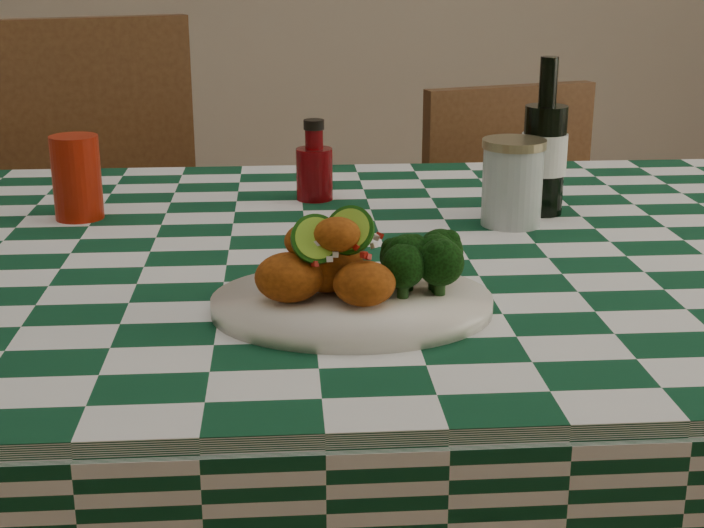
{
  "coord_description": "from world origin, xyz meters",
  "views": [
    {
      "loc": [
        -0.13,
        -1.24,
        1.16
      ],
      "look_at": [
        -0.06,
        -0.24,
        0.84
      ],
      "focal_mm": 50.0,
      "sensor_mm": 36.0,
      "label": 1
    }
  ],
  "objects_px": {
    "dining_table": "(381,505)",
    "mason_jar": "(512,183)",
    "plate": "(352,304)",
    "fried_chicken_pile": "(336,258)",
    "wooden_chair_right": "(544,305)",
    "beer_bottle": "(545,137)",
    "wooden_chair_left": "(116,283)",
    "ketchup_bottle": "(314,160)",
    "red_tumbler": "(77,178)"
  },
  "relations": [
    {
      "from": "plate",
      "to": "fried_chicken_pile",
      "type": "distance_m",
      "value": 0.06
    },
    {
      "from": "wooden_chair_left",
      "to": "ketchup_bottle",
      "type": "bearing_deg",
      "value": -67.47
    },
    {
      "from": "fried_chicken_pile",
      "to": "wooden_chair_left",
      "type": "height_order",
      "value": "wooden_chair_left"
    },
    {
      "from": "plate",
      "to": "fried_chicken_pile",
      "type": "bearing_deg",
      "value": 180.0
    },
    {
      "from": "dining_table",
      "to": "wooden_chair_right",
      "type": "relative_size",
      "value": 1.88
    },
    {
      "from": "red_tumbler",
      "to": "wooden_chair_left",
      "type": "distance_m",
      "value": 0.6
    },
    {
      "from": "wooden_chair_left",
      "to": "plate",
      "type": "bearing_deg",
      "value": -86.77
    },
    {
      "from": "dining_table",
      "to": "beer_bottle",
      "type": "xyz_separation_m",
      "value": [
        0.25,
        0.16,
        0.51
      ]
    },
    {
      "from": "red_tumbler",
      "to": "beer_bottle",
      "type": "bearing_deg",
      "value": -1.69
    },
    {
      "from": "plate",
      "to": "ketchup_bottle",
      "type": "height_order",
      "value": "ketchup_bottle"
    },
    {
      "from": "mason_jar",
      "to": "beer_bottle",
      "type": "height_order",
      "value": "beer_bottle"
    },
    {
      "from": "ketchup_bottle",
      "to": "wooden_chair_right",
      "type": "xyz_separation_m",
      "value": [
        0.5,
        0.42,
        -0.41
      ]
    },
    {
      "from": "beer_bottle",
      "to": "wooden_chair_left",
      "type": "height_order",
      "value": "wooden_chair_left"
    },
    {
      "from": "fried_chicken_pile",
      "to": "mason_jar",
      "type": "relative_size",
      "value": 1.12
    },
    {
      "from": "plate",
      "to": "red_tumbler",
      "type": "height_order",
      "value": "red_tumbler"
    },
    {
      "from": "wooden_chair_left",
      "to": "beer_bottle",
      "type": "bearing_deg",
      "value": -56.77
    },
    {
      "from": "wooden_chair_left",
      "to": "wooden_chair_right",
      "type": "bearing_deg",
      "value": -20.84
    },
    {
      "from": "dining_table",
      "to": "red_tumbler",
      "type": "distance_m",
      "value": 0.65
    },
    {
      "from": "mason_jar",
      "to": "beer_bottle",
      "type": "bearing_deg",
      "value": 45.27
    },
    {
      "from": "dining_table",
      "to": "plate",
      "type": "distance_m",
      "value": 0.47
    },
    {
      "from": "red_tumbler",
      "to": "mason_jar",
      "type": "bearing_deg",
      "value": -7.35
    },
    {
      "from": "fried_chicken_pile",
      "to": "beer_bottle",
      "type": "distance_m",
      "value": 0.52
    },
    {
      "from": "fried_chicken_pile",
      "to": "wooden_chair_left",
      "type": "relative_size",
      "value": 0.14
    },
    {
      "from": "beer_bottle",
      "to": "wooden_chair_left",
      "type": "relative_size",
      "value": 0.22
    },
    {
      "from": "red_tumbler",
      "to": "wooden_chair_left",
      "type": "bearing_deg",
      "value": 95.22
    },
    {
      "from": "plate",
      "to": "fried_chicken_pile",
      "type": "xyz_separation_m",
      "value": [
        -0.02,
        0.0,
        0.05
      ]
    },
    {
      "from": "dining_table",
      "to": "mason_jar",
      "type": "distance_m",
      "value": 0.5
    },
    {
      "from": "dining_table",
      "to": "ketchup_bottle",
      "type": "height_order",
      "value": "ketchup_bottle"
    },
    {
      "from": "plate",
      "to": "wooden_chair_left",
      "type": "xyz_separation_m",
      "value": [
        -0.42,
        0.92,
        -0.28
      ]
    },
    {
      "from": "fried_chicken_pile",
      "to": "ketchup_bottle",
      "type": "xyz_separation_m",
      "value": [
        -0.01,
        0.51,
        0.0
      ]
    },
    {
      "from": "dining_table",
      "to": "wooden_chair_left",
      "type": "xyz_separation_m",
      "value": [
        -0.48,
        0.68,
        0.12
      ]
    },
    {
      "from": "fried_chicken_pile",
      "to": "wooden_chair_right",
      "type": "xyz_separation_m",
      "value": [
        0.5,
        0.92,
        -0.41
      ]
    },
    {
      "from": "dining_table",
      "to": "mason_jar",
      "type": "relative_size",
      "value": 13.44
    },
    {
      "from": "plate",
      "to": "fried_chicken_pile",
      "type": "height_order",
      "value": "fried_chicken_pile"
    },
    {
      "from": "wooden_chair_right",
      "to": "wooden_chair_left",
      "type": "bearing_deg",
      "value": 163.38
    },
    {
      "from": "mason_jar",
      "to": "fried_chicken_pile",
      "type": "bearing_deg",
      "value": -128.65
    },
    {
      "from": "wooden_chair_left",
      "to": "wooden_chair_right",
      "type": "height_order",
      "value": "wooden_chair_left"
    },
    {
      "from": "dining_table",
      "to": "wooden_chair_right",
      "type": "bearing_deg",
      "value": 58.46
    },
    {
      "from": "dining_table",
      "to": "wooden_chair_right",
      "type": "height_order",
      "value": "wooden_chair_right"
    },
    {
      "from": "dining_table",
      "to": "mason_jar",
      "type": "xyz_separation_m",
      "value": [
        0.19,
        0.1,
        0.45
      ]
    },
    {
      "from": "ketchup_bottle",
      "to": "plate",
      "type": "bearing_deg",
      "value": -87.5
    },
    {
      "from": "plate",
      "to": "wooden_chair_left",
      "type": "relative_size",
      "value": 0.3
    },
    {
      "from": "fried_chicken_pile",
      "to": "red_tumbler",
      "type": "bearing_deg",
      "value": 130.28
    },
    {
      "from": "fried_chicken_pile",
      "to": "mason_jar",
      "type": "bearing_deg",
      "value": 51.35
    },
    {
      "from": "plate",
      "to": "beer_bottle",
      "type": "xyz_separation_m",
      "value": [
        0.31,
        0.4,
        0.11
      ]
    },
    {
      "from": "wooden_chair_right",
      "to": "ketchup_bottle",
      "type": "bearing_deg",
      "value": -157.11
    },
    {
      "from": "dining_table",
      "to": "fried_chicken_pile",
      "type": "height_order",
      "value": "fried_chicken_pile"
    },
    {
      "from": "fried_chicken_pile",
      "to": "wooden_chair_right",
      "type": "bearing_deg",
      "value": 61.79
    },
    {
      "from": "dining_table",
      "to": "beer_bottle",
      "type": "distance_m",
      "value": 0.59
    },
    {
      "from": "fried_chicken_pile",
      "to": "red_tumbler",
      "type": "relative_size",
      "value": 1.14
    }
  ]
}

